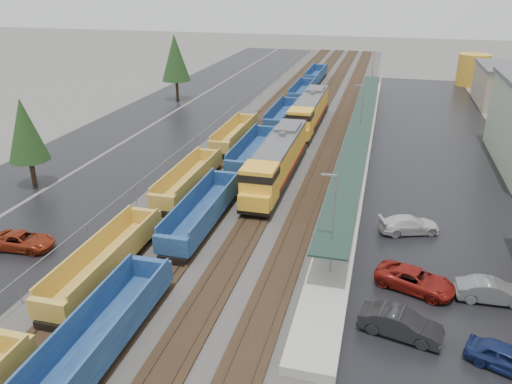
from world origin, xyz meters
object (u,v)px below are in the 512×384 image
Objects in this scene: parked_car_east_c at (409,225)px; parked_car_east_d at (507,358)px; storage_tank at (473,70)px; parked_car_east_e at (492,291)px; locomotive_trail at (309,112)px; well_string_yellow at (106,261)px; well_string_blue at (254,151)px; parked_car_east_b at (415,280)px; parked_car_west_c at (23,241)px; locomotive_lead at (277,161)px; parked_car_east_a at (401,324)px.

parked_car_east_c is 15.86m from parked_car_east_d.
parked_car_east_e is (-8.13, -76.04, -2.25)m from storage_tank.
locomotive_trail is at bearing 22.96° from parked_car_east_e.
well_string_yellow is 26.21m from well_string_blue.
storage_tank reaches higher than well_string_blue.
parked_car_east_d is (17.81, -43.91, -1.69)m from locomotive_trail.
parked_car_east_d is 6.51m from parked_car_east_e.
parked_car_east_c is (-0.21, 8.49, -0.01)m from parked_car_east_b.
parked_car_west_c is (-16.30, -39.21, -1.73)m from locomotive_trail.
parked_car_east_e is at bearing -64.20° from locomotive_trail.
locomotive_lead is at bearing -113.73° from storage_tank.
well_string_blue is at bearing -104.91° from locomotive_trail.
parked_car_east_d is at bearing -52.95° from well_string_blue.
parked_car_east_a is 1.08× the size of parked_car_east_e.
storage_tank is 68.73m from parked_car_east_c.
well_string_blue is 19.12× the size of storage_tank.
storage_tank is 76.50m from parked_car_east_e.
parked_car_east_d is (21.81, -28.89, -0.49)m from well_string_blue.
storage_tank is at bearing -31.03° from parked_car_east_c.
well_string_yellow is 14.58× the size of parked_car_east_b.
well_string_blue is 36.20m from parked_car_east_d.
parked_car_east_c is at bearing -74.15° from parked_car_west_c.
parked_car_east_a is 5.75m from parked_car_east_d.
storage_tank reaches higher than locomotive_lead.
locomotive_lead is 3.78× the size of parked_car_east_b.
parked_car_east_e reaches higher than parked_car_west_c.
well_string_yellow is 26.32m from parked_car_east_e.
parked_car_east_a is at bearing -4.34° from well_string_yellow.
well_string_yellow is 24.29m from parked_car_east_c.
storage_tank is 1.13× the size of parked_car_east_b.
locomotive_trail is at bearing -124.16° from storage_tank.
locomotive_trail is 44.22m from parked_car_east_a.
locomotive_trail reaches higher than parked_car_east_d.
well_string_yellow is 15.64× the size of parked_car_west_c.
parked_car_east_c is at bearing -65.63° from locomotive_trail.
locomotive_lead is 65.14m from storage_tank.
parked_car_east_d is at bearing -125.81° from parked_car_east_b.
locomotive_trail is at bearing 75.09° from well_string_blue.
parked_car_east_d is at bearing -52.14° from locomotive_lead.
well_string_blue reaches higher than parked_car_east_a.
well_string_yellow is 25.99m from parked_car_east_d.
storage_tank is at bearing 16.70° from parked_car_east_d.
parked_car_east_d is (4.56, -6.63, -0.01)m from parked_car_east_b.
well_string_blue reaches higher than parked_car_east_d.
storage_tank is at bearing -32.35° from parked_car_west_c.
locomotive_lead is 21.00m from locomotive_trail.
parked_car_west_c is (-16.30, -18.21, -1.73)m from locomotive_lead.
parked_car_east_b is 1.25× the size of parked_car_east_d.
parked_car_east_e is at bearing -96.10° from storage_tank.
parked_car_west_c is at bearing 104.67° from parked_car_east_d.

